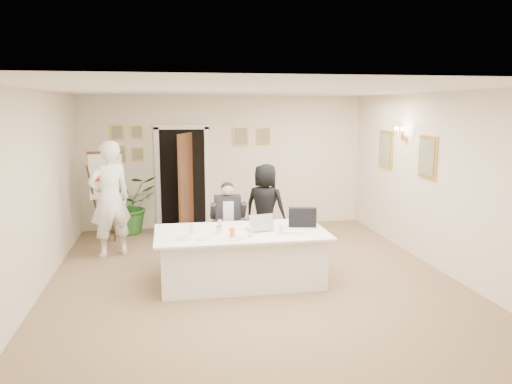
{
  "coord_description": "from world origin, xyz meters",
  "views": [
    {
      "loc": [
        -1.22,
        -7.09,
        2.57
      ],
      "look_at": [
        0.16,
        0.6,
        1.23
      ],
      "focal_mm": 35.0,
      "sensor_mm": 36.0,
      "label": 1
    }
  ],
  "objects_px": {
    "potted_palm": "(129,204)",
    "conference_table": "(241,256)",
    "seated_man": "(228,222)",
    "steel_jug": "(219,230)",
    "standing_man": "(110,199)",
    "oj_glass": "(232,233)",
    "laptop": "(260,220)",
    "laptop_bag": "(302,217)",
    "standing_woman": "(265,207)",
    "flip_chart": "(107,202)",
    "paper_stack": "(294,232)"
  },
  "relations": [
    {
      "from": "laptop",
      "to": "steel_jug",
      "type": "xyz_separation_m",
      "value": [
        -0.62,
        -0.13,
        -0.08
      ]
    },
    {
      "from": "potted_palm",
      "to": "steel_jug",
      "type": "xyz_separation_m",
      "value": [
        1.48,
        -3.39,
        0.24
      ]
    },
    {
      "from": "seated_man",
      "to": "paper_stack",
      "type": "relative_size",
      "value": 4.57
    },
    {
      "from": "conference_table",
      "to": "paper_stack",
      "type": "height_order",
      "value": "paper_stack"
    },
    {
      "from": "seated_man",
      "to": "flip_chart",
      "type": "bearing_deg",
      "value": 153.09
    },
    {
      "from": "flip_chart",
      "to": "laptop",
      "type": "relative_size",
      "value": 4.52
    },
    {
      "from": "seated_man",
      "to": "flip_chart",
      "type": "xyz_separation_m",
      "value": [
        -2.11,
        1.53,
        0.12
      ]
    },
    {
      "from": "seated_man",
      "to": "laptop",
      "type": "distance_m",
      "value": 1.1
    },
    {
      "from": "laptop",
      "to": "laptop_bag",
      "type": "relative_size",
      "value": 0.91
    },
    {
      "from": "standing_man",
      "to": "laptop",
      "type": "height_order",
      "value": "standing_man"
    },
    {
      "from": "standing_woman",
      "to": "laptop",
      "type": "height_order",
      "value": "standing_woman"
    },
    {
      "from": "seated_man",
      "to": "laptop",
      "type": "bearing_deg",
      "value": -62.12
    },
    {
      "from": "standing_woman",
      "to": "oj_glass",
      "type": "height_order",
      "value": "standing_woman"
    },
    {
      "from": "conference_table",
      "to": "steel_jug",
      "type": "distance_m",
      "value": 0.56
    },
    {
      "from": "conference_table",
      "to": "potted_palm",
      "type": "xyz_separation_m",
      "value": [
        -1.81,
        3.3,
        0.2
      ]
    },
    {
      "from": "standing_man",
      "to": "steel_jug",
      "type": "bearing_deg",
      "value": 105.36
    },
    {
      "from": "flip_chart",
      "to": "potted_palm",
      "type": "bearing_deg",
      "value": 63.53
    },
    {
      "from": "potted_palm",
      "to": "steel_jug",
      "type": "height_order",
      "value": "potted_palm"
    },
    {
      "from": "flip_chart",
      "to": "potted_palm",
      "type": "xyz_separation_m",
      "value": [
        0.35,
        0.71,
        -0.2
      ]
    },
    {
      "from": "standing_woman",
      "to": "laptop",
      "type": "relative_size",
      "value": 4.13
    },
    {
      "from": "flip_chart",
      "to": "oj_glass",
      "type": "distance_m",
      "value": 3.53
    },
    {
      "from": "seated_man",
      "to": "steel_jug",
      "type": "bearing_deg",
      "value": -94.39
    },
    {
      "from": "flip_chart",
      "to": "paper_stack",
      "type": "distance_m",
      "value": 4.05
    },
    {
      "from": "conference_table",
      "to": "flip_chart",
      "type": "bearing_deg",
      "value": 129.97
    },
    {
      "from": "paper_stack",
      "to": "seated_man",
      "type": "bearing_deg",
      "value": 122.31
    },
    {
      "from": "oj_glass",
      "to": "standing_woman",
      "type": "bearing_deg",
      "value": 66.38
    },
    {
      "from": "oj_glass",
      "to": "laptop",
      "type": "bearing_deg",
      "value": 37.82
    },
    {
      "from": "flip_chart",
      "to": "standing_woman",
      "type": "xyz_separation_m",
      "value": [
        2.85,
        -0.95,
        -0.01
      ]
    },
    {
      "from": "seated_man",
      "to": "steel_jug",
      "type": "xyz_separation_m",
      "value": [
        -0.28,
        -1.15,
        0.15
      ]
    },
    {
      "from": "standing_woman",
      "to": "paper_stack",
      "type": "xyz_separation_m",
      "value": [
        0.06,
        -1.86,
        0.01
      ]
    },
    {
      "from": "standing_man",
      "to": "steel_jug",
      "type": "relative_size",
      "value": 18.24
    },
    {
      "from": "conference_table",
      "to": "standing_woman",
      "type": "xyz_separation_m",
      "value": [
        0.69,
        1.64,
        0.39
      ]
    },
    {
      "from": "flip_chart",
      "to": "conference_table",
      "type": "bearing_deg",
      "value": -50.03
    },
    {
      "from": "potted_palm",
      "to": "steel_jug",
      "type": "distance_m",
      "value": 3.7
    },
    {
      "from": "laptop",
      "to": "flip_chart",
      "type": "bearing_deg",
      "value": 124.59
    },
    {
      "from": "standing_woman",
      "to": "potted_palm",
      "type": "xyz_separation_m",
      "value": [
        -2.5,
        1.66,
        -0.19
      ]
    },
    {
      "from": "potted_palm",
      "to": "conference_table",
      "type": "bearing_deg",
      "value": -61.17
    },
    {
      "from": "seated_man",
      "to": "laptop_bag",
      "type": "xyz_separation_m",
      "value": [
        1.02,
        -0.95,
        0.24
      ]
    },
    {
      "from": "flip_chart",
      "to": "steel_jug",
      "type": "relative_size",
      "value": 15.57
    },
    {
      "from": "flip_chart",
      "to": "steel_jug",
      "type": "bearing_deg",
      "value": -55.63
    },
    {
      "from": "oj_glass",
      "to": "seated_man",
      "type": "bearing_deg",
      "value": 85.46
    },
    {
      "from": "standing_man",
      "to": "paper_stack",
      "type": "xyz_separation_m",
      "value": [
        2.76,
        -1.92,
        -0.21
      ]
    },
    {
      "from": "laptop_bag",
      "to": "oj_glass",
      "type": "relative_size",
      "value": 3.19
    },
    {
      "from": "standing_man",
      "to": "oj_glass",
      "type": "distance_m",
      "value": 2.74
    },
    {
      "from": "seated_man",
      "to": "standing_woman",
      "type": "xyz_separation_m",
      "value": [
        0.75,
        0.58,
        0.11
      ]
    },
    {
      "from": "oj_glass",
      "to": "conference_table",
      "type": "bearing_deg",
      "value": 61.72
    },
    {
      "from": "flip_chart",
      "to": "standing_woman",
      "type": "distance_m",
      "value": 3.01
    },
    {
      "from": "conference_table",
      "to": "steel_jug",
      "type": "height_order",
      "value": "steel_jug"
    },
    {
      "from": "standing_woman",
      "to": "laptop",
      "type": "distance_m",
      "value": 1.66
    },
    {
      "from": "standing_man",
      "to": "laptop",
      "type": "relative_size",
      "value": 5.3
    }
  ]
}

